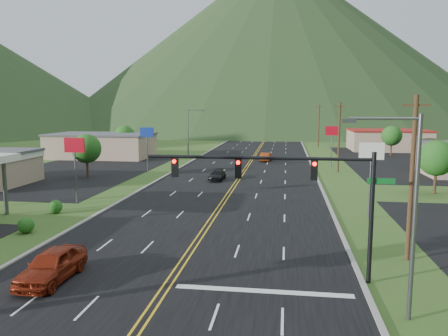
# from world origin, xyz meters

# --- Properties ---
(traffic_signal) EXTENTS (13.10, 0.43, 7.00)m
(traffic_signal) POSITION_xyz_m (6.48, 14.00, 5.33)
(traffic_signal) COLOR black
(traffic_signal) RESTS_ON ground
(streetlight_east) EXTENTS (3.28, 0.25, 9.00)m
(streetlight_east) POSITION_xyz_m (11.18, 10.00, 5.18)
(streetlight_east) COLOR #59595E
(streetlight_east) RESTS_ON ground
(streetlight_west) EXTENTS (3.28, 0.25, 9.00)m
(streetlight_west) POSITION_xyz_m (-11.68, 70.00, 5.18)
(streetlight_west) COLOR #59595E
(streetlight_west) RESTS_ON ground
(building_west_far) EXTENTS (18.40, 11.40, 4.50)m
(building_west_far) POSITION_xyz_m (-28.00, 68.00, 2.26)
(building_west_far) COLOR tan
(building_west_far) RESTS_ON ground
(building_east_far) EXTENTS (16.40, 12.40, 4.50)m
(building_east_far) POSITION_xyz_m (28.00, 90.00, 2.26)
(building_east_far) COLOR tan
(building_east_far) RESTS_ON ground
(pole_sign_west_a) EXTENTS (2.00, 0.18, 6.40)m
(pole_sign_west_a) POSITION_xyz_m (-14.00, 30.00, 5.05)
(pole_sign_west_a) COLOR #59595E
(pole_sign_west_a) RESTS_ON ground
(pole_sign_west_b) EXTENTS (2.00, 0.18, 6.40)m
(pole_sign_west_b) POSITION_xyz_m (-14.00, 52.00, 5.05)
(pole_sign_west_b) COLOR #59595E
(pole_sign_west_b) RESTS_ON ground
(pole_sign_east_a) EXTENTS (2.00, 0.18, 6.40)m
(pole_sign_east_a) POSITION_xyz_m (13.00, 28.00, 5.05)
(pole_sign_east_a) COLOR #59595E
(pole_sign_east_a) RESTS_ON ground
(pole_sign_east_b) EXTENTS (2.00, 0.18, 6.40)m
(pole_sign_east_b) POSITION_xyz_m (13.00, 60.00, 5.05)
(pole_sign_east_b) COLOR #59595E
(pole_sign_east_b) RESTS_ON ground
(tree_west_a) EXTENTS (3.84, 3.84, 5.82)m
(tree_west_a) POSITION_xyz_m (-20.00, 45.00, 3.89)
(tree_west_a) COLOR #382314
(tree_west_a) RESTS_ON ground
(tree_west_b) EXTENTS (3.84, 3.84, 5.82)m
(tree_west_b) POSITION_xyz_m (-25.00, 72.00, 3.89)
(tree_west_b) COLOR #382314
(tree_west_b) RESTS_ON ground
(tree_east_a) EXTENTS (3.84, 3.84, 5.82)m
(tree_east_a) POSITION_xyz_m (22.00, 40.00, 3.89)
(tree_east_a) COLOR #382314
(tree_east_a) RESTS_ON ground
(tree_east_b) EXTENTS (3.84, 3.84, 5.82)m
(tree_east_b) POSITION_xyz_m (26.00, 78.00, 3.89)
(tree_east_b) COLOR #382314
(tree_east_b) RESTS_ON ground
(utility_pole_a) EXTENTS (1.60, 0.28, 10.00)m
(utility_pole_a) POSITION_xyz_m (13.50, 18.00, 5.13)
(utility_pole_a) COLOR #382314
(utility_pole_a) RESTS_ON ground
(utility_pole_b) EXTENTS (1.60, 0.28, 10.00)m
(utility_pole_b) POSITION_xyz_m (13.50, 55.00, 5.13)
(utility_pole_b) COLOR #382314
(utility_pole_b) RESTS_ON ground
(utility_pole_c) EXTENTS (1.60, 0.28, 10.00)m
(utility_pole_c) POSITION_xyz_m (13.50, 95.00, 5.13)
(utility_pole_c) COLOR #382314
(utility_pole_c) RESTS_ON ground
(utility_pole_d) EXTENTS (1.60, 0.28, 10.00)m
(utility_pole_d) POSITION_xyz_m (13.50, 135.00, 5.13)
(utility_pole_d) COLOR #382314
(utility_pole_d) RESTS_ON ground
(mountain_n) EXTENTS (220.00, 220.00, 85.00)m
(mountain_n) POSITION_xyz_m (0.00, 220.00, 42.50)
(mountain_n) COLOR #1D3116
(mountain_n) RESTS_ON ground
(car_red_near) EXTENTS (2.10, 5.08, 1.72)m
(car_red_near) POSITION_xyz_m (-6.28, 11.77, 0.86)
(car_red_near) COLOR maroon
(car_red_near) RESTS_ON ground
(car_dark_mid) EXTENTS (1.93, 4.39, 1.25)m
(car_dark_mid) POSITION_xyz_m (-2.65, 45.41, 0.63)
(car_dark_mid) COLOR black
(car_dark_mid) RESTS_ON ground
(car_red_far) EXTENTS (2.16, 4.65, 1.47)m
(car_red_far) POSITION_xyz_m (2.63, 66.45, 0.74)
(car_red_far) COLOR #8F360F
(car_red_far) RESTS_ON ground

